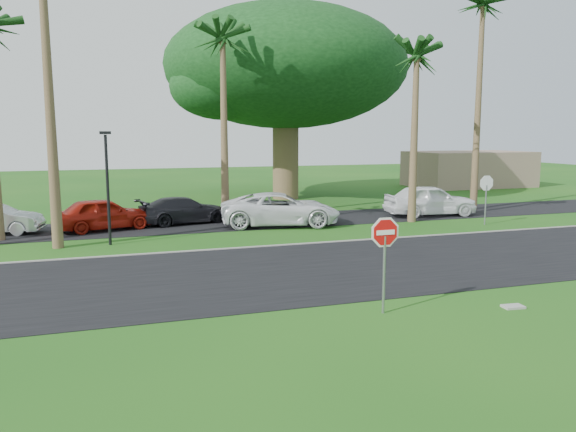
{
  "coord_description": "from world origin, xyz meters",
  "views": [
    {
      "loc": [
        -6.14,
        -15.38,
        4.55
      ],
      "look_at": [
        -0.3,
        2.35,
        1.8
      ],
      "focal_mm": 35.0,
      "sensor_mm": 36.0,
      "label": 1
    }
  ],
  "objects_px": {
    "stop_sign_near": "(385,245)",
    "car_pickup": "(430,200)",
    "stop_sign_far": "(486,190)",
    "car_minivan": "(280,209)",
    "car_dark": "(184,211)",
    "car_red": "(104,214)"
  },
  "relations": [
    {
      "from": "stop_sign_near",
      "to": "car_minivan",
      "type": "distance_m",
      "value": 14.02
    },
    {
      "from": "stop_sign_far",
      "to": "car_minivan",
      "type": "xyz_separation_m",
      "value": [
        -9.88,
        2.89,
        -0.96
      ]
    },
    {
      "from": "car_red",
      "to": "car_minivan",
      "type": "relative_size",
      "value": 0.77
    },
    {
      "from": "car_red",
      "to": "car_dark",
      "type": "bearing_deg",
      "value": -93.25
    },
    {
      "from": "car_pickup",
      "to": "car_minivan",
      "type": "bearing_deg",
      "value": 99.65
    },
    {
      "from": "stop_sign_near",
      "to": "car_red",
      "type": "distance_m",
      "value": 16.71
    },
    {
      "from": "car_red",
      "to": "car_dark",
      "type": "distance_m",
      "value": 3.98
    },
    {
      "from": "car_red",
      "to": "car_pickup",
      "type": "height_order",
      "value": "car_pickup"
    },
    {
      "from": "car_minivan",
      "to": "stop_sign_far",
      "type": "bearing_deg",
      "value": -94.55
    },
    {
      "from": "stop_sign_near",
      "to": "stop_sign_far",
      "type": "height_order",
      "value": "same"
    },
    {
      "from": "stop_sign_far",
      "to": "car_minivan",
      "type": "distance_m",
      "value": 10.34
    },
    {
      "from": "stop_sign_far",
      "to": "car_red",
      "type": "xyz_separation_m",
      "value": [
        -18.22,
        4.27,
        -1.0
      ]
    },
    {
      "from": "stop_sign_near",
      "to": "car_pickup",
      "type": "bearing_deg",
      "value": 54.02
    },
    {
      "from": "car_pickup",
      "to": "car_red",
      "type": "bearing_deg",
      "value": 93.08
    },
    {
      "from": "stop_sign_near",
      "to": "stop_sign_far",
      "type": "bearing_deg",
      "value": 43.73
    },
    {
      "from": "car_red",
      "to": "car_minivan",
      "type": "xyz_separation_m",
      "value": [
        8.34,
        -1.38,
        0.05
      ]
    },
    {
      "from": "stop_sign_near",
      "to": "car_dark",
      "type": "relative_size",
      "value": 0.57
    },
    {
      "from": "stop_sign_far",
      "to": "car_dark",
      "type": "bearing_deg",
      "value": -19.45
    },
    {
      "from": "car_minivan",
      "to": "car_dark",
      "type": "bearing_deg",
      "value": 75.75
    },
    {
      "from": "stop_sign_near",
      "to": "car_pickup",
      "type": "distance_m",
      "value": 17.99
    },
    {
      "from": "stop_sign_near",
      "to": "car_dark",
      "type": "bearing_deg",
      "value": 99.99
    },
    {
      "from": "car_pickup",
      "to": "stop_sign_near",
      "type": "bearing_deg",
      "value": 149.52
    }
  ]
}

